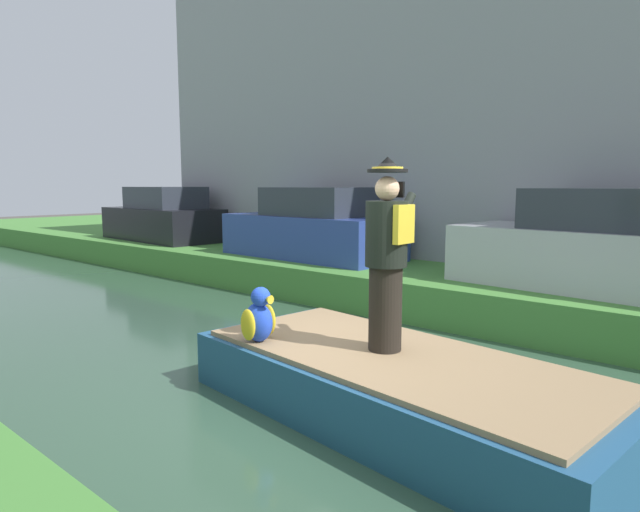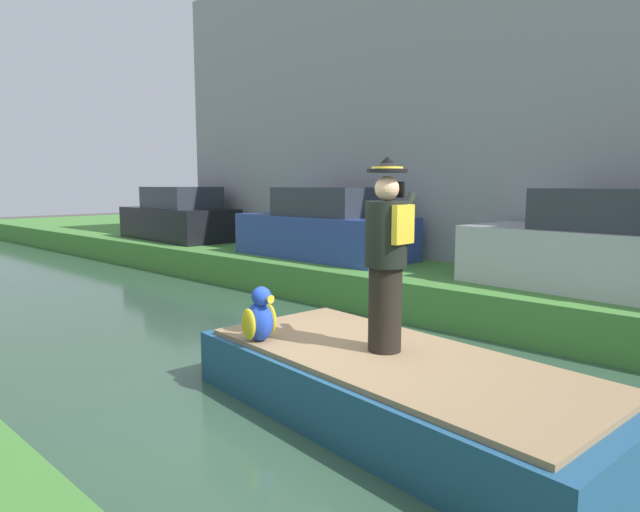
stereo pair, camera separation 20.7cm
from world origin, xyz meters
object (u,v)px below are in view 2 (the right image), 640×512
(parked_car_silver, at_px, (610,249))
(parked_car_blue, at_px, (324,228))
(parked_car_dark, at_px, (179,217))
(boat, at_px, (395,387))
(person_pirate, at_px, (387,256))
(parrot_plush, at_px, (260,317))

(parked_car_silver, bearing_deg, parked_car_blue, 90.00)
(parked_car_silver, relative_size, parked_car_dark, 1.01)
(boat, relative_size, parked_car_blue, 1.08)
(person_pirate, bearing_deg, parked_car_silver, -25.64)
(boat, distance_m, parked_car_silver, 4.64)
(parrot_plush, height_order, parked_car_dark, parked_car_dark)
(person_pirate, distance_m, parked_car_blue, 6.60)
(boat, xyz_separation_m, parked_car_dark, (4.50, 10.73, 0.98))
(parked_car_silver, bearing_deg, parked_car_dark, 90.00)
(boat, relative_size, person_pirate, 2.36)
(person_pirate, distance_m, parrot_plush, 1.46)
(person_pirate, xyz_separation_m, parked_car_silver, (4.44, -0.75, -0.26))
(boat, xyz_separation_m, parked_car_silver, (4.50, -0.58, 0.98))
(person_pirate, xyz_separation_m, parrot_plush, (-0.61, 1.13, -0.68))
(parked_car_blue, bearing_deg, parked_car_silver, -90.00)
(parked_car_blue, bearing_deg, boat, -131.68)
(parked_car_dark, bearing_deg, parrot_plush, -118.16)
(parrot_plush, relative_size, parked_car_dark, 0.14)
(person_pirate, relative_size, parked_car_dark, 0.45)
(person_pirate, bearing_deg, parked_car_blue, 31.73)
(person_pirate, height_order, parked_car_silver, person_pirate)
(boat, height_order, parked_car_silver, parked_car_silver)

